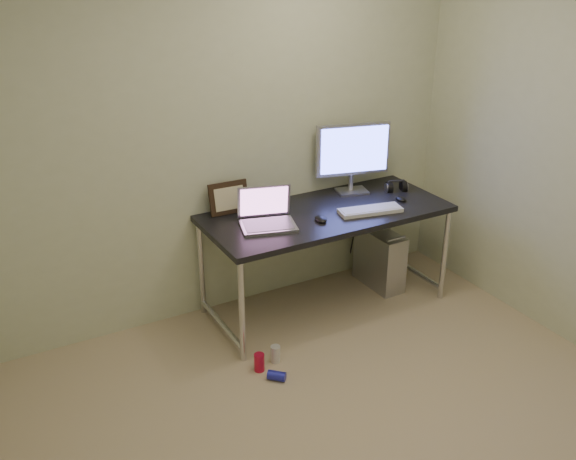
% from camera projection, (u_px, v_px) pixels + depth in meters
% --- Properties ---
extents(floor, '(3.50, 3.50, 0.00)m').
position_uv_depth(floor, '(371.00, 447.00, 3.40)').
color(floor, tan).
rests_on(floor, ground).
extents(wall_back, '(3.50, 0.02, 2.50)m').
position_uv_depth(wall_back, '(227.00, 139.00, 4.29)').
color(wall_back, beige).
rests_on(wall_back, ground).
extents(desk, '(1.72, 0.75, 0.75)m').
position_uv_depth(desk, '(326.00, 220.00, 4.47)').
color(desk, black).
rests_on(desk, ground).
extents(tower_computer, '(0.20, 0.43, 0.48)m').
position_uv_depth(tower_computer, '(380.00, 258.00, 4.94)').
color(tower_computer, '#A3A2A7').
rests_on(tower_computer, ground).
extents(cable_a, '(0.01, 0.16, 0.69)m').
position_uv_depth(cable_a, '(355.00, 227.00, 5.06)').
color(cable_a, black).
rests_on(cable_a, ground).
extents(cable_b, '(0.02, 0.11, 0.71)m').
position_uv_depth(cable_b, '(366.00, 228.00, 5.09)').
color(cable_b, black).
rests_on(cable_b, ground).
extents(can_red, '(0.09, 0.09, 0.12)m').
position_uv_depth(can_red, '(259.00, 362.00, 3.99)').
color(can_red, red).
rests_on(can_red, ground).
extents(can_white, '(0.08, 0.08, 0.11)m').
position_uv_depth(can_white, '(275.00, 354.00, 4.08)').
color(can_white, silver).
rests_on(can_white, ground).
extents(can_blue, '(0.12, 0.12, 0.06)m').
position_uv_depth(can_blue, '(277.00, 376.00, 3.91)').
color(can_blue, '#2124AF').
rests_on(can_blue, ground).
extents(laptop, '(0.42, 0.38, 0.25)m').
position_uv_depth(laptop, '(267.00, 216.00, 4.21)').
color(laptop, '#B5B5BC').
rests_on(laptop, desk).
extents(monitor, '(0.55, 0.21, 0.52)m').
position_uv_depth(monitor, '(353.00, 152.00, 4.65)').
color(monitor, '#B5B5BC').
rests_on(monitor, desk).
extents(keyboard, '(0.46, 0.23, 0.03)m').
position_uv_depth(keyboard, '(370.00, 210.00, 4.41)').
color(keyboard, silver).
rests_on(keyboard, desk).
extents(mouse_right, '(0.07, 0.10, 0.03)m').
position_uv_depth(mouse_right, '(401.00, 198.00, 4.61)').
color(mouse_right, black).
rests_on(mouse_right, desk).
extents(mouse_left, '(0.09, 0.13, 0.04)m').
position_uv_depth(mouse_left, '(321.00, 218.00, 4.27)').
color(mouse_left, black).
rests_on(mouse_left, desk).
extents(headphones, '(0.18, 0.10, 0.10)m').
position_uv_depth(headphones, '(396.00, 187.00, 4.79)').
color(headphones, black).
rests_on(headphones, desk).
extents(picture_frame, '(0.28, 0.09, 0.22)m').
position_uv_depth(picture_frame, '(229.00, 198.00, 4.36)').
color(picture_frame, black).
rests_on(picture_frame, desk).
extents(webcam, '(0.04, 0.03, 0.11)m').
position_uv_depth(webcam, '(251.00, 200.00, 4.42)').
color(webcam, silver).
rests_on(webcam, desk).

